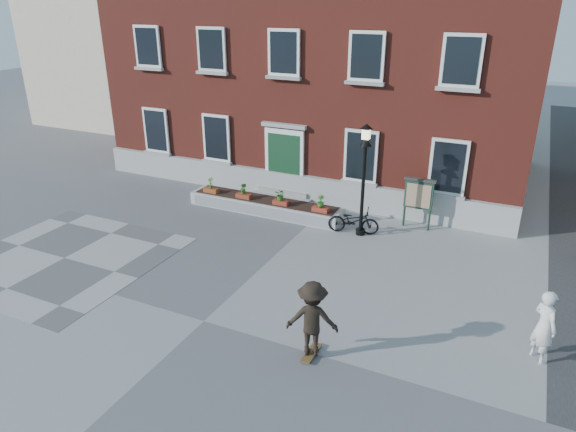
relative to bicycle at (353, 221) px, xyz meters
The scene contains 10 objects.
ground 7.03m from the bicycle, 104.13° to the right, with size 100.00×100.00×0.00m, color gray.
checker_patch 9.66m from the bicycle, 143.03° to the right, with size 6.00×6.00×0.01m, color #545456.
distant_building 24.48m from the bicycle, 146.20° to the left, with size 10.00×12.00×13.00m, color beige.
bicycle is the anchor object (origin of this frame).
bystander 7.73m from the bicycle, 38.12° to the right, with size 0.65×0.43×1.78m, color silver.
brick_building 9.96m from the bicycle, 117.38° to the left, with size 18.40×10.85×12.60m.
planter_assembly 3.72m from the bicycle, behind, with size 6.20×1.12×1.15m.
lamp_post 2.09m from the bicycle, ahead, with size 0.40×0.40×3.93m.
notice_board 2.49m from the bicycle, 36.43° to the left, with size 1.10×0.16×1.87m.
skateboarder 7.01m from the bicycle, 79.12° to the right, with size 1.34×1.01×1.92m.
Camera 1 is at (6.72, -9.09, 7.64)m, focal length 32.00 mm.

